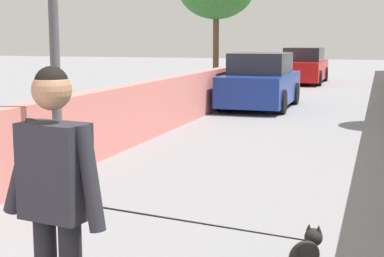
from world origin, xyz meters
TOP-DOWN VIEW (x-y plane):
  - ground_plane at (14.00, 0.00)m, footprint 80.00×80.00m
  - wall_left at (12.00, 2.40)m, footprint 48.00×0.30m
  - person_skateboarder at (1.89, -0.25)m, footprint 0.27×0.72m
  - dog at (3.52, -1.45)m, footprint 1.95×1.35m
  - car_near at (15.14, 1.25)m, footprint 3.81×1.80m
  - car_far at (24.67, 1.25)m, footprint 4.39×1.80m

SIDE VIEW (x-z plane):
  - ground_plane at x=14.00m, z-range 0.00..0.00m
  - dog at x=3.52m, z-range -0.25..0.80m
  - wall_left at x=12.00m, z-range 0.00..1.11m
  - car_near at x=15.14m, z-range -0.06..1.48m
  - car_far at x=24.67m, z-range -0.05..1.49m
  - person_skateboarder at x=1.89m, z-range 0.23..1.95m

